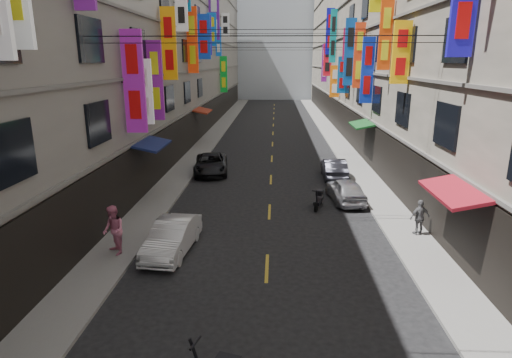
# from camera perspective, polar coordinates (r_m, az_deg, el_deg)

# --- Properties ---
(sidewalk_left) EXTENTS (2.00, 90.00, 0.12)m
(sidewalk_left) POSITION_cam_1_polar(r_m,az_deg,el_deg) (39.21, -6.62, 4.80)
(sidewalk_left) COLOR slate
(sidewalk_left) RESTS_ON ground
(sidewalk_right) EXTENTS (2.00, 90.00, 0.12)m
(sidewalk_right) POSITION_cam_1_polar(r_m,az_deg,el_deg) (39.14, 11.06, 4.60)
(sidewalk_right) COLOR slate
(sidewalk_right) RESTS_ON ground
(building_row_left) EXTENTS (10.14, 90.00, 19.00)m
(building_row_left) POSITION_cam_1_polar(r_m,az_deg,el_deg) (40.03, -16.00, 18.11)
(building_row_left) COLOR gray
(building_row_left) RESTS_ON ground
(building_row_right) EXTENTS (10.14, 90.00, 19.00)m
(building_row_right) POSITION_cam_1_polar(r_m,az_deg,el_deg) (39.88, 20.76, 17.74)
(building_row_right) COLOR #A39889
(building_row_right) RESTS_ON ground
(haze_block) EXTENTS (18.00, 8.00, 22.00)m
(haze_block) POSITION_cam_1_polar(r_m,az_deg,el_deg) (88.13, 2.58, 17.87)
(haze_block) COLOR #B1BBC5
(haze_block) RESTS_ON ground
(shop_signage) EXTENTS (14.00, 55.00, 11.92)m
(shop_signage) POSITION_cam_1_polar(r_m,az_deg,el_deg) (31.25, 2.35, 18.85)
(shop_signage) COLOR #1410C2
(shop_signage) RESTS_ON ground
(street_awnings) EXTENTS (13.99, 35.20, 0.41)m
(street_awnings) POSITION_cam_1_polar(r_m,az_deg,el_deg) (22.49, -1.28, 4.62)
(street_awnings) COLOR #13491A
(street_awnings) RESTS_ON ground
(overhead_cables) EXTENTS (14.00, 38.04, 1.24)m
(overhead_cables) POSITION_cam_1_polar(r_m,az_deg,el_deg) (26.09, 2.19, 18.89)
(overhead_cables) COLOR black
(overhead_cables) RESTS_ON ground
(lane_markings) EXTENTS (0.12, 80.20, 0.01)m
(lane_markings) POSITION_cam_1_polar(r_m,az_deg,el_deg) (35.78, 2.17, 3.78)
(lane_markings) COLOR gold
(lane_markings) RESTS_ON ground
(scooter_far_right) EXTENTS (0.71, 1.77, 1.14)m
(scooter_far_right) POSITION_cam_1_polar(r_m,az_deg,el_deg) (21.96, 8.35, -2.71)
(scooter_far_right) COLOR black
(scooter_far_right) RESTS_ON ground
(car_left_mid) EXTENTS (1.71, 4.00, 1.28)m
(car_left_mid) POSITION_cam_1_polar(r_m,az_deg,el_deg) (17.03, -11.11, -7.60)
(car_left_mid) COLOR silver
(car_left_mid) RESTS_ON ground
(car_left_far) EXTENTS (2.63, 4.81, 1.28)m
(car_left_far) POSITION_cam_1_polar(r_m,az_deg,el_deg) (28.55, -6.01, 2.02)
(car_left_far) COLOR black
(car_left_far) RESTS_ON ground
(car_right_mid) EXTENTS (1.94, 3.90, 1.28)m
(car_right_mid) POSITION_cam_1_polar(r_m,az_deg,el_deg) (23.11, 11.85, -1.45)
(car_right_mid) COLOR #B3B3B8
(car_right_mid) RESTS_ON ground
(car_right_far) EXTENTS (1.40, 3.91, 1.28)m
(car_right_far) POSITION_cam_1_polar(r_m,az_deg,el_deg) (27.67, 10.34, 1.42)
(car_right_far) COLOR #282830
(car_right_far) RESTS_ON ground
(pedestrian_lfar) EXTENTS (1.07, 1.12, 1.90)m
(pedestrian_lfar) POSITION_cam_1_polar(r_m,az_deg,el_deg) (17.07, -18.47, -6.51)
(pedestrian_lfar) COLOR pink
(pedestrian_lfar) RESTS_ON sidewalk_left
(pedestrian_rfar) EXTENTS (1.01, 0.76, 1.53)m
(pedestrian_rfar) POSITION_cam_1_polar(r_m,az_deg,el_deg) (19.31, 21.00, -4.79)
(pedestrian_rfar) COLOR slate
(pedestrian_rfar) RESTS_ON sidewalk_right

